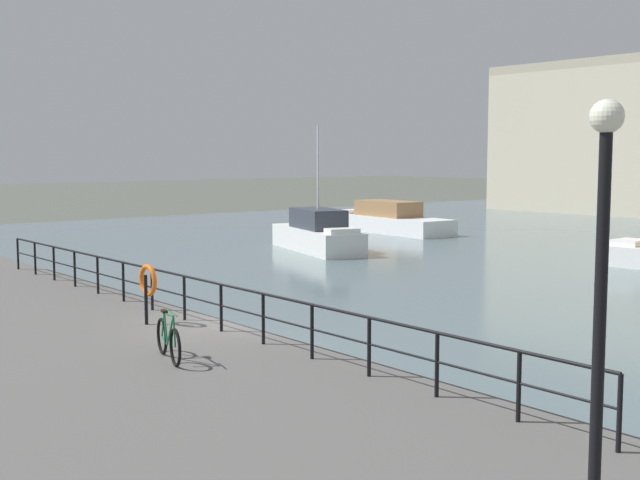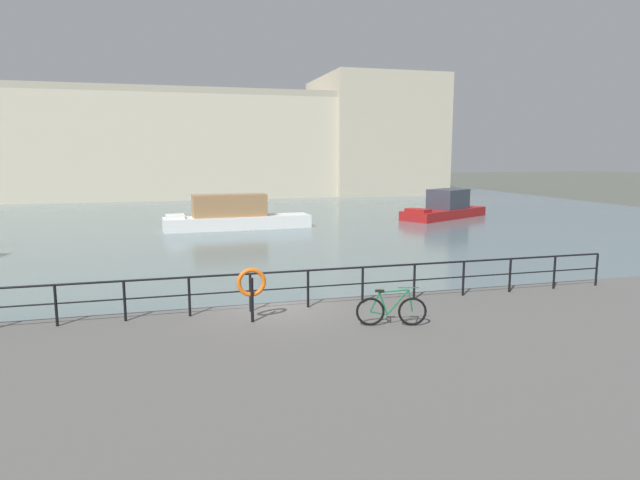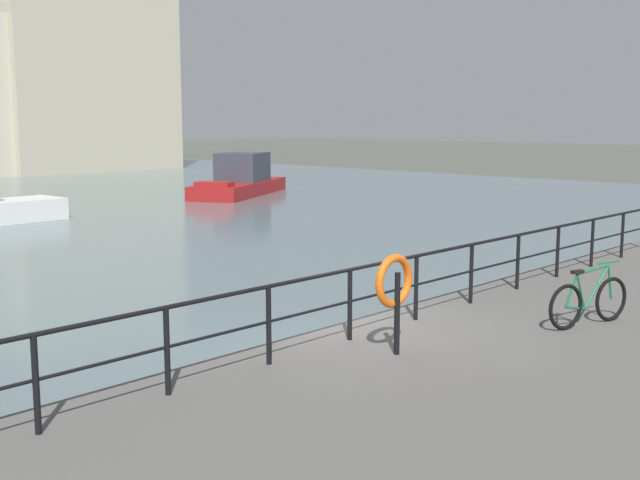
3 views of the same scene
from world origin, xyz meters
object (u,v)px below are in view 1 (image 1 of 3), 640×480
(moored_white_yacht, at_px, (318,234))
(quay_lamp_post, at_px, (602,268))
(moored_harbor_tender, at_px, (390,220))
(life_ring_stand, at_px, (148,282))
(parked_bicycle, at_px, (168,340))

(moored_white_yacht, distance_m, quay_lamp_post, 32.33)
(moored_harbor_tender, distance_m, life_ring_stand, 31.88)
(parked_bicycle, distance_m, life_ring_stand, 3.58)
(moored_harbor_tender, height_order, life_ring_stand, life_ring_stand)
(moored_white_yacht, xyz_separation_m, life_ring_stand, (13.87, -16.18, 0.88))
(moored_white_yacht, distance_m, parked_bicycle, 24.49)
(moored_harbor_tender, bearing_deg, parked_bicycle, 132.94)
(quay_lamp_post, bearing_deg, life_ring_stand, 171.58)
(parked_bicycle, relative_size, quay_lamp_post, 0.39)
(parked_bicycle, bearing_deg, moored_harbor_tender, 144.36)
(moored_harbor_tender, xyz_separation_m, moored_white_yacht, (4.91, -9.57, 0.09))
(moored_white_yacht, bearing_deg, moored_harbor_tender, 133.31)
(moored_white_yacht, xyz_separation_m, parked_bicycle, (17.16, -17.47, 0.30))
(moored_white_yacht, height_order, quay_lamp_post, moored_white_yacht)
(life_ring_stand, xyz_separation_m, quay_lamp_post, (12.80, -1.90, 1.85))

